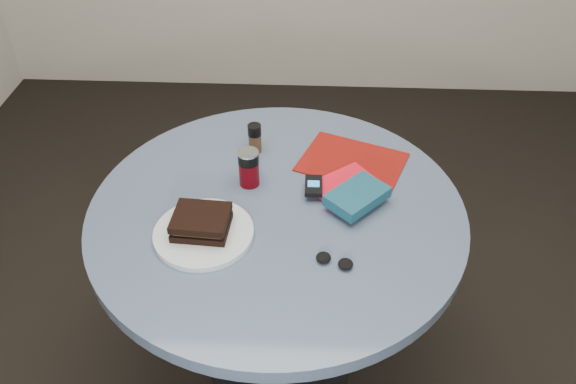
{
  "coord_description": "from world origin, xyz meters",
  "views": [
    {
      "loc": [
        0.08,
        -1.12,
        1.73
      ],
      "look_at": [
        0.03,
        0.0,
        0.8
      ],
      "focal_mm": 35.0,
      "sensor_mm": 36.0,
      "label": 1
    }
  ],
  "objects_px": {
    "headphones": "(334,261)",
    "sandwich": "(201,222)",
    "soda_can": "(249,168)",
    "red_book": "(344,185)",
    "plate": "(204,233)",
    "pepper_grinder": "(255,138)",
    "novel": "(357,196)",
    "table": "(277,249)",
    "magazine": "(352,162)",
    "mp3_player": "(314,186)"
  },
  "relations": [
    {
      "from": "red_book",
      "to": "mp3_player",
      "type": "distance_m",
      "value": 0.09
    },
    {
      "from": "sandwich",
      "to": "headphones",
      "type": "bearing_deg",
      "value": -14.86
    },
    {
      "from": "mp3_player",
      "to": "plate",
      "type": "bearing_deg",
      "value": -146.7
    },
    {
      "from": "sandwich",
      "to": "headphones",
      "type": "distance_m",
      "value": 0.34
    },
    {
      "from": "headphones",
      "to": "sandwich",
      "type": "bearing_deg",
      "value": 165.14
    },
    {
      "from": "headphones",
      "to": "soda_can",
      "type": "bearing_deg",
      "value": 128.21
    },
    {
      "from": "table",
      "to": "novel",
      "type": "bearing_deg",
      "value": 2.61
    },
    {
      "from": "table",
      "to": "soda_can",
      "type": "bearing_deg",
      "value": 131.4
    },
    {
      "from": "red_book",
      "to": "novel",
      "type": "bearing_deg",
      "value": -104.92
    },
    {
      "from": "pepper_grinder",
      "to": "novel",
      "type": "bearing_deg",
      "value": -39.29
    },
    {
      "from": "headphones",
      "to": "magazine",
      "type": "bearing_deg",
      "value": 81.67
    },
    {
      "from": "pepper_grinder",
      "to": "mp3_player",
      "type": "height_order",
      "value": "pepper_grinder"
    },
    {
      "from": "sandwich",
      "to": "novel",
      "type": "relative_size",
      "value": 0.91
    },
    {
      "from": "soda_can",
      "to": "novel",
      "type": "xyz_separation_m",
      "value": [
        0.29,
        -0.08,
        -0.02
      ]
    },
    {
      "from": "sandwich",
      "to": "soda_can",
      "type": "bearing_deg",
      "value": 64.57
    },
    {
      "from": "table",
      "to": "headphones",
      "type": "bearing_deg",
      "value": -53.36
    },
    {
      "from": "soda_can",
      "to": "headphones",
      "type": "xyz_separation_m",
      "value": [
        0.23,
        -0.29,
        -0.04
      ]
    },
    {
      "from": "sandwich",
      "to": "magazine",
      "type": "xyz_separation_m",
      "value": [
        0.39,
        0.32,
        -0.04
      ]
    },
    {
      "from": "table",
      "to": "mp3_player",
      "type": "distance_m",
      "value": 0.22
    },
    {
      "from": "soda_can",
      "to": "magazine",
      "type": "bearing_deg",
      "value": 20.66
    },
    {
      "from": "pepper_grinder",
      "to": "headphones",
      "type": "bearing_deg",
      "value": -62.94
    },
    {
      "from": "table",
      "to": "red_book",
      "type": "height_order",
      "value": "red_book"
    },
    {
      "from": "plate",
      "to": "headphones",
      "type": "height_order",
      "value": "headphones"
    },
    {
      "from": "table",
      "to": "red_book",
      "type": "distance_m",
      "value": 0.27
    },
    {
      "from": "plate",
      "to": "pepper_grinder",
      "type": "distance_m",
      "value": 0.38
    },
    {
      "from": "pepper_grinder",
      "to": "red_book",
      "type": "xyz_separation_m",
      "value": [
        0.26,
        -0.17,
        -0.03
      ]
    },
    {
      "from": "pepper_grinder",
      "to": "magazine",
      "type": "relative_size",
      "value": 0.32
    },
    {
      "from": "novel",
      "to": "headphones",
      "type": "distance_m",
      "value": 0.22
    },
    {
      "from": "novel",
      "to": "table",
      "type": "bearing_deg",
      "value": 136.79
    },
    {
      "from": "plate",
      "to": "pepper_grinder",
      "type": "xyz_separation_m",
      "value": [
        0.1,
        0.37,
        0.04
      ]
    },
    {
      "from": "plate",
      "to": "sandwich",
      "type": "relative_size",
      "value": 1.74
    },
    {
      "from": "sandwich",
      "to": "red_book",
      "type": "relative_size",
      "value": 0.83
    },
    {
      "from": "table",
      "to": "plate",
      "type": "relative_size",
      "value": 3.99
    },
    {
      "from": "soda_can",
      "to": "pepper_grinder",
      "type": "height_order",
      "value": "soda_can"
    },
    {
      "from": "plate",
      "to": "red_book",
      "type": "relative_size",
      "value": 1.45
    },
    {
      "from": "pepper_grinder",
      "to": "headphones",
      "type": "relative_size",
      "value": 0.93
    },
    {
      "from": "soda_can",
      "to": "table",
      "type": "bearing_deg",
      "value": -48.6
    },
    {
      "from": "pepper_grinder",
      "to": "mp3_player",
      "type": "distance_m",
      "value": 0.26
    },
    {
      "from": "headphones",
      "to": "pepper_grinder",
      "type": "bearing_deg",
      "value": 117.06
    },
    {
      "from": "table",
      "to": "red_book",
      "type": "relative_size",
      "value": 5.79
    },
    {
      "from": "sandwich",
      "to": "pepper_grinder",
      "type": "xyz_separation_m",
      "value": [
        0.1,
        0.36,
        0.01
      ]
    },
    {
      "from": "soda_can",
      "to": "red_book",
      "type": "height_order",
      "value": "soda_can"
    },
    {
      "from": "plate",
      "to": "pepper_grinder",
      "type": "bearing_deg",
      "value": 75.47
    },
    {
      "from": "soda_can",
      "to": "red_book",
      "type": "distance_m",
      "value": 0.27
    },
    {
      "from": "pepper_grinder",
      "to": "magazine",
      "type": "height_order",
      "value": "pepper_grinder"
    },
    {
      "from": "table",
      "to": "novel",
      "type": "distance_m",
      "value": 0.29
    },
    {
      "from": "soda_can",
      "to": "red_book",
      "type": "relative_size",
      "value": 0.62
    },
    {
      "from": "soda_can",
      "to": "mp3_player",
      "type": "relative_size",
      "value": 1.31
    },
    {
      "from": "soda_can",
      "to": "sandwich",
      "type": "bearing_deg",
      "value": -115.43
    },
    {
      "from": "sandwich",
      "to": "red_book",
      "type": "height_order",
      "value": "sandwich"
    }
  ]
}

